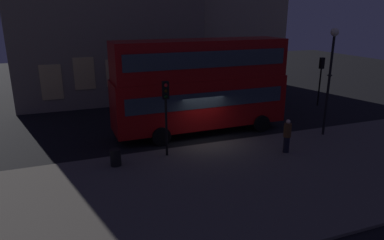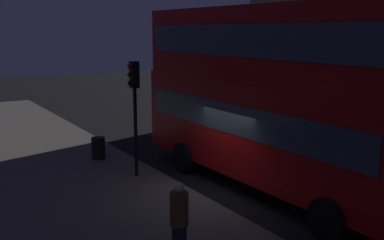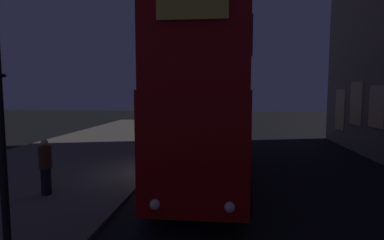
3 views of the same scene
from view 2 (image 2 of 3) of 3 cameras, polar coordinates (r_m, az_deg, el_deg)
name	(u,v)px [view 2 (image 2 of 3)]	position (r m, az deg, el deg)	size (l,w,h in m)	color
ground_plane	(218,195)	(14.15, 3.21, -9.16)	(80.00, 80.00, 0.00)	black
sidewalk_slab	(44,231)	(12.14, -17.74, -12.93)	(44.00, 9.17, 0.12)	#5B564F
double_decker_bus	(269,90)	(14.13, 9.51, 3.70)	(10.56, 3.00, 5.57)	#9E0C0C
traffic_light_near_kerb	(134,94)	(15.05, -7.12, 3.16)	(0.35, 0.38, 3.78)	black
pedestrian	(179,222)	(9.68, -1.59, -12.46)	(0.38, 0.38, 1.77)	black
litter_bin	(98,148)	(17.74, -11.45, -3.40)	(0.51, 0.51, 0.81)	black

